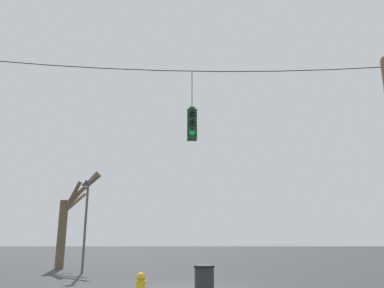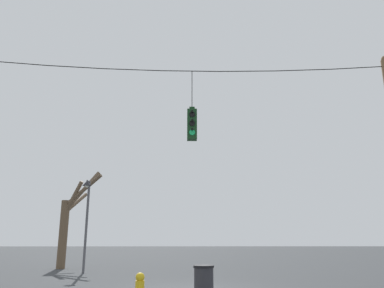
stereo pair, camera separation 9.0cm
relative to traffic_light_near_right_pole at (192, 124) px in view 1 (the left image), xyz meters
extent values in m
sphere|color=brown|center=(7.28, 0.01, 2.65)|extent=(0.24, 0.24, 0.24)
cylinder|color=black|center=(-6.31, 0.01, 2.27)|extent=(2.09, 0.03, 0.18)
cylinder|color=black|center=(-4.22, 0.01, 2.15)|extent=(2.09, 0.03, 0.13)
cylinder|color=black|center=(-2.13, 0.01, 2.07)|extent=(2.09, 0.03, 0.08)
cylinder|color=black|center=(-0.04, 0.01, 2.05)|extent=(2.09, 0.03, 0.03)
cylinder|color=black|center=(2.05, 0.01, 2.07)|extent=(2.09, 0.03, 0.08)
cylinder|color=black|center=(4.14, 0.01, 2.15)|extent=(2.09, 0.03, 0.13)
cylinder|color=black|center=(6.23, 0.01, 2.27)|extent=(2.09, 0.03, 0.18)
cube|color=#143819|center=(0.00, 0.01, -0.02)|extent=(0.34, 0.34, 1.10)
cube|color=#143819|center=(0.00, 0.01, 0.58)|extent=(0.19, 0.19, 0.10)
cylinder|color=black|center=(0.00, 0.01, 1.33)|extent=(0.02, 0.02, 1.42)
cylinder|color=black|center=(0.00, -0.18, 0.31)|extent=(0.20, 0.03, 0.20)
cylinder|color=black|center=(0.00, -0.22, 0.40)|extent=(0.07, 0.12, 0.07)
cylinder|color=black|center=(0.00, -0.18, -0.02)|extent=(0.20, 0.03, 0.20)
cylinder|color=black|center=(0.00, -0.22, 0.07)|extent=(0.07, 0.12, 0.07)
cylinder|color=#19C666|center=(0.00, -0.18, -0.35)|extent=(0.20, 0.03, 0.20)
cylinder|color=black|center=(0.00, -0.22, -0.26)|extent=(0.07, 0.12, 0.07)
cylinder|color=#515156|center=(-5.04, 6.42, -3.28)|extent=(0.12, 0.12, 4.46)
cylinder|color=#515156|center=(-5.04, 6.19, -1.10)|extent=(0.07, 0.47, 0.07)
cone|color=#232328|center=(-5.04, 5.95, -1.23)|extent=(0.43, 0.43, 0.26)
sphere|color=silver|center=(-5.04, 5.95, -1.35)|extent=(0.19, 0.19, 0.19)
cylinder|color=brown|center=(-7.04, 9.39, -3.62)|extent=(0.48, 0.48, 3.78)
cylinder|color=brown|center=(-6.73, 10.39, -1.77)|extent=(0.85, 2.18, 1.46)
cylinder|color=brown|center=(-6.27, 9.95, -1.10)|extent=(1.80, 1.38, 2.53)
cylinder|color=brown|center=(-5.98, 8.92, -1.20)|extent=(2.32, 1.18, 1.80)
cylinder|color=brown|center=(-6.56, 9.13, -1.58)|extent=(1.23, 0.80, 1.87)
sphere|color=gold|center=(-1.36, -2.92, -4.86)|extent=(0.22, 0.22, 0.22)
cylinder|color=#2D2D33|center=(0.24, -2.23, -5.10)|extent=(0.51, 0.51, 0.82)
cylinder|color=black|center=(0.24, -2.23, -4.66)|extent=(0.55, 0.55, 0.06)
camera|label=1|loc=(-0.46, -12.61, -4.01)|focal=35.00mm
camera|label=2|loc=(-0.37, -12.61, -4.01)|focal=35.00mm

